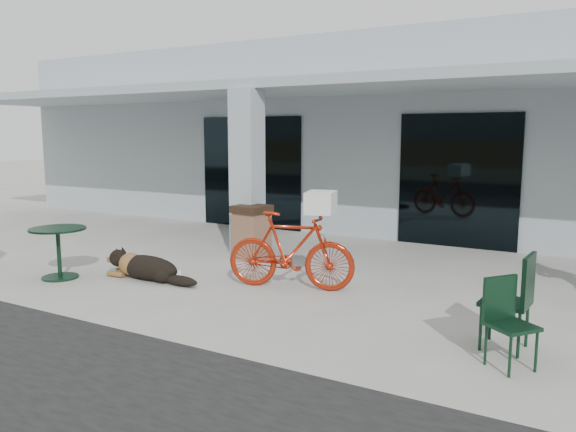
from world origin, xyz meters
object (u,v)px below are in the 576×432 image
Objects in this scene: cafe_table_near at (59,253)px; cafe_chair_far_b at (505,301)px; bicycle at (291,251)px; dog at (148,266)px; trash_receptacle at (252,232)px; cafe_chair_far_a at (512,325)px.

cafe_table_near is 6.67m from cafe_chair_far_b.
bicycle is 1.82× the size of cafe_chair_far_b.
dog is at bearing -87.93° from cafe_chair_far_b.
cafe_chair_far_b reaches higher than trash_receptacle.
dog is 5.55m from cafe_chair_far_a.
cafe_chair_far_a is 0.85× the size of cafe_chair_far_b.
dog is 1.51× the size of cafe_chair_far_a.
bicycle reaches higher than dog.
cafe_chair_far_b is (-0.14, 0.51, 0.08)m from cafe_chair_far_a.
bicycle reaches higher than cafe_chair_far_a.
bicycle is 3.60m from cafe_chair_far_a.
dog is 5.37m from cafe_chair_far_b.
dog is at bearing 25.15° from cafe_table_near.
cafe_chair_far_a is at bearing 20.23° from cafe_chair_far_b.
bicycle is at bearing 13.27° from dog.
bicycle is at bearing 104.34° from cafe_chair_far_a.
cafe_chair_far_a is 5.69m from trash_receptacle.
cafe_chair_far_a is at bearing -11.95° from dog.
bicycle is at bearing -101.80° from cafe_chair_far_b.
bicycle is 2.16m from trash_receptacle.
cafe_table_near is 0.88× the size of trash_receptacle.
trash_receptacle reaches higher than dog.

